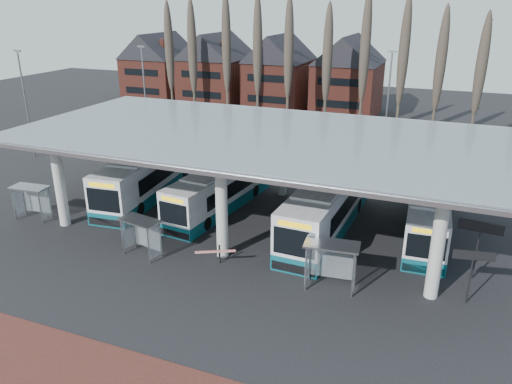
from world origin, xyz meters
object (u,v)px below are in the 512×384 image
at_px(bus_1, 221,189).
at_px(bus_3, 428,212).
at_px(shelter_1, 142,229).
at_px(bus_2, 327,206).
at_px(bus_0, 149,174).
at_px(shelter_0, 32,195).
at_px(shelter_2, 332,255).

xyz_separation_m(bus_1, bus_3, (14.43, 1.21, -0.01)).
bearing_deg(shelter_1, bus_2, 49.88).
relative_size(bus_0, bus_3, 1.15).
height_order(bus_0, bus_1, bus_0).
distance_m(bus_3, shelter_0, 27.06).
bearing_deg(shelter_2, shelter_1, 177.16).
xyz_separation_m(bus_0, shelter_1, (5.21, -8.77, 0.01)).
bearing_deg(shelter_1, bus_1, 92.45).
xyz_separation_m(shelter_0, shelter_1, (10.26, -1.75, -0.04)).
bearing_deg(bus_3, shelter_0, -166.31).
relative_size(bus_2, shelter_1, 4.81).
height_order(bus_3, shelter_0, bus_3).
height_order(shelter_0, shelter_2, shelter_2).
height_order(shelter_1, shelter_2, shelter_2).
bearing_deg(bus_0, shelter_0, -131.60).
bearing_deg(bus_1, bus_0, -178.49).
xyz_separation_m(bus_1, shelter_2, (10.18, -7.68, 0.43)).
relative_size(shelter_0, shelter_2, 0.90).
xyz_separation_m(bus_0, shelter_0, (-5.06, -7.02, 0.05)).
bearing_deg(bus_0, shelter_2, -31.97).
bearing_deg(bus_0, bus_2, -10.29).
bearing_deg(bus_2, shelter_1, -138.92).
bearing_deg(bus_0, bus_3, -3.81).
bearing_deg(bus_1, bus_3, 10.58).
height_order(bus_2, shelter_2, bus_2).
distance_m(bus_0, bus_2, 14.66).
height_order(bus_0, bus_3, bus_0).
distance_m(bus_2, shelter_0, 20.53).
bearing_deg(bus_2, shelter_0, -161.31).
relative_size(bus_2, shelter_2, 4.39).
distance_m(bus_0, shelter_2, 18.51).
bearing_deg(bus_3, bus_2, -166.25).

